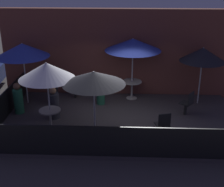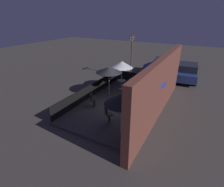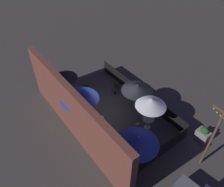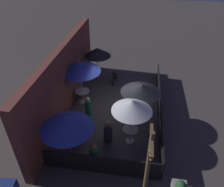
{
  "view_description": "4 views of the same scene",
  "coord_description": "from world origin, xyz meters",
  "views": [
    {
      "loc": [
        0.13,
        -10.03,
        5.13
      ],
      "look_at": [
        -0.33,
        0.25,
        1.0
      ],
      "focal_mm": 50.0,
      "sensor_mm": 36.0,
      "label": 1
    },
    {
      "loc": [
        9.84,
        4.78,
        5.78
      ],
      "look_at": [
        0.94,
        -0.12,
        1.18
      ],
      "focal_mm": 28.0,
      "sensor_mm": 36.0,
      "label": 2
    },
    {
      "loc": [
        -7.91,
        5.96,
        10.49
      ],
      "look_at": [
        0.54,
        -0.44,
        1.2
      ],
      "focal_mm": 35.0,
      "sensor_mm": 36.0,
      "label": 3
    },
    {
      "loc": [
        -9.48,
        -1.24,
        7.76
      ],
      "look_at": [
        -0.19,
        0.14,
        1.28
      ],
      "focal_mm": 35.0,
      "sensor_mm": 36.0,
      "label": 4
    }
  ],
  "objects": [
    {
      "name": "patio_chair_3",
      "position": [
        -2.0,
        1.88,
        0.63
      ],
      "size": [
        0.41,
        0.41,
        0.94
      ],
      "rotation": [
        0.0,
        0.0,
        0.03
      ],
      "color": "black",
      "rests_on": "patio_deck"
    },
    {
      "name": "building_wall",
      "position": [
        0.0,
        2.67,
        1.83
      ],
      "size": [
        10.01,
        0.36,
        3.67
      ],
      "color": "brown",
      "rests_on": "ground_plane"
    },
    {
      "name": "patio_umbrella_1",
      "position": [
        0.41,
        1.94,
        2.38
      ],
      "size": [
        2.22,
        2.22,
        2.5
      ],
      "color": "#B2B2B7",
      "rests_on": "patio_deck"
    },
    {
      "name": "patio_chair_0",
      "position": [
        2.41,
        0.43,
        0.62
      ],
      "size": [
        0.56,
        0.56,
        0.92
      ],
      "rotation": [
        0.0,
        0.0,
        2.5
      ],
      "color": "black",
      "rests_on": "patio_deck"
    },
    {
      "name": "light_post",
      "position": [
        -5.7,
        -1.64,
        2.29
      ],
      "size": [
        1.1,
        0.12,
        4.12
      ],
      "color": "brown",
      "rests_on": "ground_plane"
    },
    {
      "name": "ground_plane",
      "position": [
        0.0,
        0.0,
        0.0
      ],
      "size": [
        60.0,
        60.0,
        0.0
      ],
      "primitive_type": "plane",
      "color": "#423D3A"
    },
    {
      "name": "patio_umbrella_2",
      "position": [
        3.04,
        1.56,
        2.11
      ],
      "size": [
        1.73,
        1.73,
        2.26
      ],
      "color": "#B2B2B7",
      "rests_on": "patio_deck"
    },
    {
      "name": "patio_umbrella_3",
      "position": [
        -3.76,
        1.32,
        2.27
      ],
      "size": [
        2.04,
        2.04,
        2.41
      ],
      "color": "#B2B2B7",
      "rests_on": "patio_deck"
    },
    {
      "name": "patio_chair_1",
      "position": [
        1.32,
        -1.35,
        0.63
      ],
      "size": [
        0.49,
        0.49,
        0.93
      ],
      "rotation": [
        0.0,
        0.0,
        1.84
      ],
      "color": "black",
      "rests_on": "patio_deck"
    },
    {
      "name": "patron_0",
      "position": [
        -0.82,
        1.31,
        0.69
      ],
      "size": [
        0.45,
        0.45,
        1.24
      ],
      "rotation": [
        0.0,
        0.0,
        0.68
      ],
      "color": "#236642",
      "rests_on": "patio_deck"
    },
    {
      "name": "dining_table_0",
      "position": [
        -2.29,
        -1.01,
        0.72
      ],
      "size": [
        0.7,
        0.7,
        0.78
      ],
      "color": "#9E998E",
      "rests_on": "patio_deck"
    },
    {
      "name": "patio_deck",
      "position": [
        0.0,
        0.0,
        0.06
      ],
      "size": [
        8.41,
        4.88,
        0.12
      ],
      "color": "#383333",
      "rests_on": "ground_plane"
    },
    {
      "name": "patron_1",
      "position": [
        -3.79,
        0.35,
        0.66
      ],
      "size": [
        0.45,
        0.45,
        1.18
      ],
      "rotation": [
        0.0,
        0.0,
        2.75
      ],
      "color": "#236642",
      "rests_on": "patio_deck"
    },
    {
      "name": "dining_table_1",
      "position": [
        0.41,
        1.94,
        0.71
      ],
      "size": [
        0.8,
        0.8,
        0.75
      ],
      "color": "#9E998E",
      "rests_on": "patio_deck"
    },
    {
      "name": "fence_front",
      "position": [
        0.0,
        -2.4,
        0.59
      ],
      "size": [
        8.21,
        0.05,
        0.95
      ],
      "color": "black",
      "rests_on": "patio_deck"
    },
    {
      "name": "fence_side_left",
      "position": [
        -4.16,
        0.0,
        0.59
      ],
      "size": [
        0.05,
        4.68,
        0.95
      ],
      "color": "black",
      "rests_on": "patio_deck"
    },
    {
      "name": "patio_umbrella_0",
      "position": [
        -2.29,
        -1.01,
        2.21
      ],
      "size": [
        1.75,
        1.75,
        2.36
      ],
      "color": "#B2B2B7",
      "rests_on": "patio_deck"
    },
    {
      "name": "patio_umbrella_4",
      "position": [
        -0.81,
        -1.33,
        2.12
      ],
      "size": [
        1.92,
        1.92,
        2.2
      ],
      "color": "#B2B2B7",
      "rests_on": "patio_deck"
    },
    {
      "name": "patio_chair_2",
      "position": [
        -2.73,
        1.33,
        0.61
      ],
      "size": [
        0.47,
        0.47,
        0.9
      ],
      "rotation": [
        0.0,
        0.0,
        -1.38
      ],
      "color": "black",
      "rests_on": "patio_deck"
    },
    {
      "name": "patron_2",
      "position": [
        -2.4,
        -0.0,
        0.63
      ],
      "size": [
        0.48,
        0.48,
        1.17
      ],
      "rotation": [
        0.0,
        0.0,
        1.82
      ],
      "color": "#333338",
      "rests_on": "patio_deck"
    }
  ]
}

